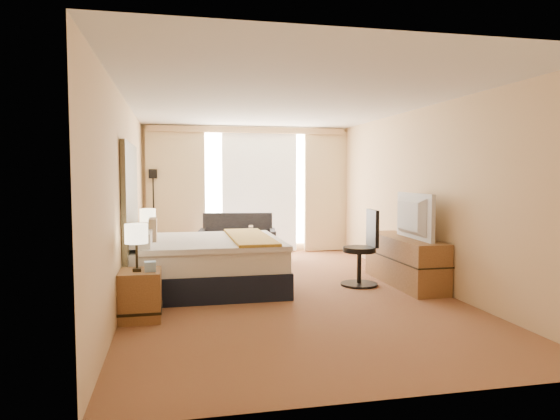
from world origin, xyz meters
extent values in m
cube|color=#5D1F1A|center=(0.00, 0.00, 0.00)|extent=(4.20, 7.00, 0.02)
cube|color=beige|center=(0.00, 0.00, 2.60)|extent=(4.20, 7.00, 0.02)
cube|color=#DDB986|center=(0.00, 3.50, 1.30)|extent=(4.20, 0.02, 2.60)
cube|color=#DDB986|center=(0.00, -3.50, 1.30)|extent=(4.20, 0.02, 2.60)
cube|color=#DDB986|center=(-2.10, 0.00, 1.30)|extent=(0.02, 7.00, 2.60)
cube|color=#DDB986|center=(2.10, 0.00, 1.30)|extent=(0.02, 7.00, 2.60)
cube|color=black|center=(-2.06, 0.20, 1.28)|extent=(0.06, 1.85, 1.50)
cube|color=olive|center=(-1.87, -1.05, 0.28)|extent=(0.45, 0.52, 0.55)
cube|color=olive|center=(-1.87, 1.45, 0.28)|extent=(0.45, 0.52, 0.55)
cube|color=olive|center=(1.83, 0.00, 0.35)|extent=(0.50, 1.80, 0.70)
cube|color=white|center=(0.25, 3.47, 1.32)|extent=(2.30, 0.02, 2.30)
cube|color=#FAE7B0|center=(-1.45, 3.38, 1.27)|extent=(1.15, 0.09, 2.50)
cube|color=#FAE7B0|center=(1.65, 3.38, 1.27)|extent=(0.90, 0.09, 2.50)
cube|color=white|center=(0.25, 3.43, 1.27)|extent=(1.55, 0.04, 2.50)
cube|color=#DDB986|center=(0.00, 3.34, 2.52)|extent=(4.00, 0.16, 0.12)
cube|color=black|center=(-1.05, 0.33, 0.17)|extent=(2.09, 1.89, 0.35)
cube|color=silver|center=(-1.05, 0.33, 0.50)|extent=(2.04, 1.84, 0.30)
cube|color=silver|center=(-0.97, 0.33, 0.67)|extent=(1.91, 1.91, 0.07)
cube|color=gold|center=(-0.43, 0.33, 0.72)|extent=(0.55, 1.91, 0.04)
cube|color=silver|center=(-1.92, -0.13, 0.80)|extent=(0.28, 0.78, 0.18)
cube|color=silver|center=(-1.92, 0.78, 0.80)|extent=(0.28, 0.78, 0.18)
cube|color=beige|center=(-1.78, 0.33, 0.84)|extent=(0.10, 0.42, 0.36)
cube|color=#51171C|center=(-0.34, 2.45, 0.13)|extent=(1.52, 0.98, 0.25)
cube|color=#2F2F35|center=(-0.35, 2.40, 0.33)|extent=(1.40, 0.81, 0.16)
cube|color=#2F2F35|center=(-0.29, 2.75, 0.61)|extent=(1.33, 0.35, 0.56)
cube|color=#2F2F35|center=(-0.99, 2.55, 0.37)|extent=(0.22, 0.77, 0.46)
cube|color=#2F2F35|center=(0.31, 2.35, 0.37)|extent=(0.22, 0.77, 0.46)
cube|color=beige|center=(-0.10, 2.36, 0.51)|extent=(0.14, 0.36, 0.32)
cube|color=black|center=(-1.88, 3.30, 0.01)|extent=(0.22, 0.22, 0.02)
cylinder|color=black|center=(-1.88, 3.30, 0.79)|extent=(0.03, 0.03, 1.54)
cube|color=black|center=(-1.88, 3.30, 1.64)|extent=(0.16, 0.16, 0.18)
cylinder|color=black|center=(1.15, 0.06, 0.02)|extent=(0.54, 0.54, 0.03)
cylinder|color=black|center=(1.15, 0.06, 0.28)|extent=(0.06, 0.06, 0.49)
cylinder|color=black|center=(1.15, 0.06, 0.53)|extent=(0.47, 0.47, 0.08)
cube|color=black|center=(1.34, 0.05, 0.84)|extent=(0.08, 0.43, 0.54)
cube|color=black|center=(-1.90, -1.09, 0.57)|extent=(0.09, 0.09, 0.04)
cylinder|color=black|center=(-1.90, -1.09, 0.74)|extent=(0.03, 0.03, 0.31)
cylinder|color=beige|center=(-1.90, -1.09, 0.97)|extent=(0.25, 0.25, 0.21)
cube|color=black|center=(-1.90, 1.49, 0.57)|extent=(0.09, 0.09, 0.04)
cylinder|color=black|center=(-1.90, 1.49, 0.74)|extent=(0.03, 0.03, 0.31)
cylinder|color=beige|center=(-1.90, 1.49, 0.97)|extent=(0.25, 0.25, 0.21)
cube|color=#95BCE7|center=(-1.76, -1.12, 0.61)|extent=(0.13, 0.13, 0.11)
cube|color=black|center=(-1.83, 1.47, 0.58)|extent=(0.20, 0.17, 0.06)
imported|color=black|center=(1.78, -0.16, 1.03)|extent=(0.20, 1.14, 0.65)
camera|label=1|loc=(-1.49, -6.74, 1.61)|focal=32.00mm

